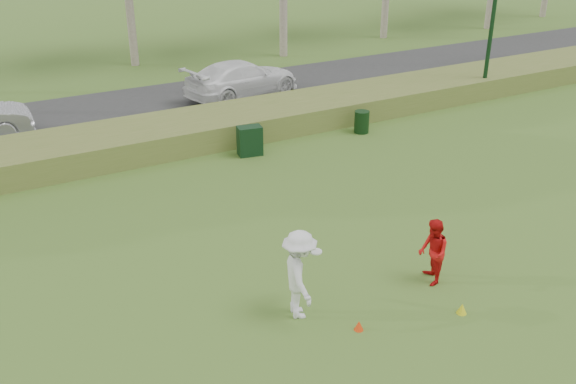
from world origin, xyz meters
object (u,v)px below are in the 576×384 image
car_right (242,78)px  player_red (433,252)px  trash_bin (362,122)px  player_white (299,275)px  cone_orange (359,325)px  cone_yellow (462,309)px  utility_cabinet (250,141)px

car_right → player_red: bearing=159.2°
player_red → trash_bin: size_ratio=1.91×
player_white → cone_orange: bearing=-127.5°
car_right → player_white: bearing=147.5°
cone_yellow → cone_orange: bearing=165.1°
player_red → player_white: bearing=-72.1°
cone_yellow → utility_cabinet: 10.78m
player_white → car_right: 16.73m
player_white → utility_cabinet: size_ratio=1.96×
trash_bin → car_right: bearing=106.7°
cone_orange → car_right: bearing=72.7°
cone_orange → utility_cabinet: utility_cabinet is taller
player_white → utility_cabinet: player_white is taller
player_white → player_red: bearing=-81.0°
player_red → cone_yellow: 1.52m
player_red → trash_bin: bearing=178.4°
player_white → utility_cabinet: 9.63m
player_red → car_right: 16.20m
player_white → cone_yellow: bearing=-103.0°
player_white → trash_bin: size_ratio=2.40×
player_white → utility_cabinet: (3.22, 9.06, -0.50)m
player_red → cone_yellow: size_ratio=6.51×
utility_cabinet → cone_orange: bearing=-92.9°
player_red → utility_cabinet: player_red is taller
cone_orange → trash_bin: trash_bin is taller
cone_yellow → trash_bin: (4.85, 10.78, 0.30)m
car_right → cone_yellow: bearing=159.2°
player_white → utility_cabinet: bearing=-4.0°
cone_orange → utility_cabinet: size_ratio=0.21×
player_red → utility_cabinet: size_ratio=1.55×
trash_bin → player_red: bearing=-116.1°
player_white → player_red: size_ratio=1.26×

